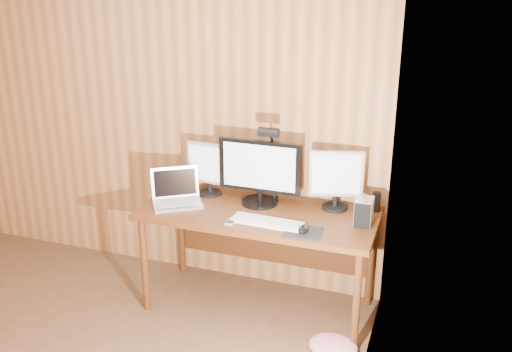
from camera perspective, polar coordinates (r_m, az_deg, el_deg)
The scene contains 13 objects.
desk at distance 3.98m, azimuth 0.58°, elevation -4.73°, with size 1.60×0.70×0.75m.
monitor_center at distance 3.91m, azimuth 0.39°, elevation 0.47°, with size 0.59×0.26×0.46m.
monitor_left at distance 4.09m, azimuth -4.68°, elevation 0.83°, with size 0.34×0.16×0.39m.
monitor_right at distance 3.86m, azimuth 8.02°, elevation -0.24°, with size 0.36×0.17×0.41m.
laptop at distance 4.03m, azimuth -7.95°, elevation -1.86°, with size 0.42×0.40×0.24m.
keyboard at distance 3.68m, azimuth 1.10°, elevation -4.60°, with size 0.48×0.17×0.02m.
mousepad at distance 3.58m, azimuth 4.76°, elevation -5.60°, with size 0.23×0.19×0.00m, color black.
mouse at distance 3.57m, azimuth 4.77°, elevation -5.30°, with size 0.07×0.11×0.04m, color black.
hard_drive at distance 3.71m, azimuth 10.73°, elevation -3.53°, with size 0.11×0.16×0.17m.
phone at distance 3.70m, azimuth -2.53°, elevation -4.60°, with size 0.06×0.11×0.01m.
speaker at distance 3.93m, azimuth 11.94°, elevation -2.54°, with size 0.06×0.06×0.13m, color black.
desk_lamp at distance 3.88m, azimuth 1.54°, elevation 2.36°, with size 0.14×0.20×0.60m.
fabric_pile at distance 3.79m, azimuth 7.71°, elevation -16.54°, with size 0.31×0.26×0.10m, color #D26576, non-canonical shape.
Camera 1 is at (2.07, -1.73, 2.30)m, focal length 40.00 mm.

